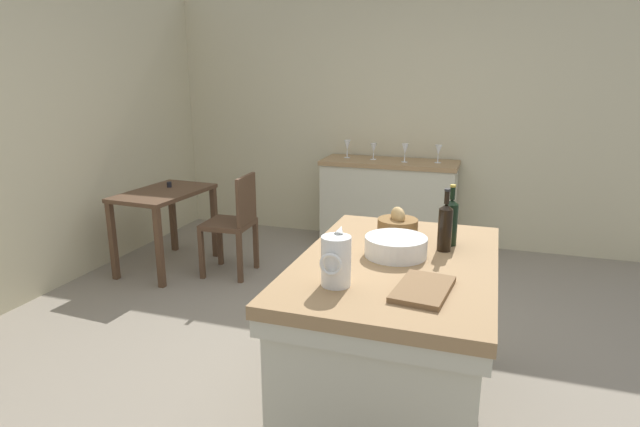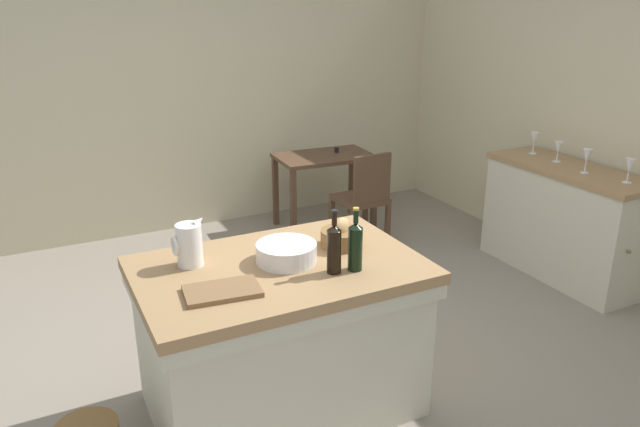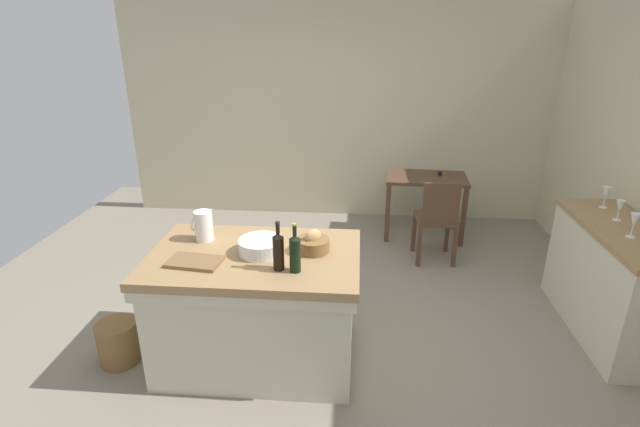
# 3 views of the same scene
# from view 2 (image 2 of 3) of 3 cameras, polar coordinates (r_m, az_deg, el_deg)

# --- Properties ---
(ground_plane) EXTENTS (6.76, 6.76, 0.00)m
(ground_plane) POSITION_cam_2_polar(r_m,az_deg,el_deg) (4.03, -0.15, -12.46)
(ground_plane) COLOR gray
(wall_back) EXTENTS (5.32, 0.12, 2.60)m
(wall_back) POSITION_cam_2_polar(r_m,az_deg,el_deg) (5.91, -11.71, 11.17)
(wall_back) COLOR beige
(wall_back) RESTS_ON ground
(wall_right) EXTENTS (0.12, 5.20, 2.60)m
(wall_right) POSITION_cam_2_polar(r_m,az_deg,el_deg) (5.19, 26.77, 8.31)
(wall_right) COLOR beige
(wall_right) RESTS_ON ground
(island_table) EXTENTS (1.44, 0.95, 0.86)m
(island_table) POSITION_cam_2_polar(r_m,az_deg,el_deg) (3.28, -3.70, -11.11)
(island_table) COLOR #99754C
(island_table) RESTS_ON ground
(side_cabinet) EXTENTS (0.52, 1.37, 0.90)m
(side_cabinet) POSITION_cam_2_polar(r_m,az_deg,el_deg) (5.22, 22.00, -0.67)
(side_cabinet) COLOR #99754C
(side_cabinet) RESTS_ON ground
(writing_desk) EXTENTS (0.93, 0.61, 0.77)m
(writing_desk) POSITION_cam_2_polar(r_m,az_deg,el_deg) (5.80, 0.42, 4.41)
(writing_desk) COLOR #513826
(writing_desk) RESTS_ON ground
(wooden_chair) EXTENTS (0.42, 0.42, 0.90)m
(wooden_chair) POSITION_cam_2_polar(r_m,az_deg,el_deg) (5.29, 4.13, 1.50)
(wooden_chair) COLOR #513826
(wooden_chair) RESTS_ON ground
(pitcher) EXTENTS (0.17, 0.13, 0.26)m
(pitcher) POSITION_cam_2_polar(r_m,az_deg,el_deg) (3.11, -12.22, -2.88)
(pitcher) COLOR white
(pitcher) RESTS_ON island_table
(wash_bowl) EXTENTS (0.31, 0.31, 0.10)m
(wash_bowl) POSITION_cam_2_polar(r_m,az_deg,el_deg) (3.11, -3.18, -3.71)
(wash_bowl) COLOR white
(wash_bowl) RESTS_ON island_table
(bread_basket) EXTENTS (0.23, 0.23, 0.16)m
(bread_basket) POSITION_cam_2_polar(r_m,az_deg,el_deg) (3.30, 2.03, -2.17)
(bread_basket) COLOR brown
(bread_basket) RESTS_ON island_table
(cutting_board) EXTENTS (0.37, 0.25, 0.02)m
(cutting_board) POSITION_cam_2_polar(r_m,az_deg,el_deg) (2.84, -9.18, -7.21)
(cutting_board) COLOR brown
(cutting_board) RESTS_ON island_table
(wine_bottle_dark) EXTENTS (0.07, 0.07, 0.33)m
(wine_bottle_dark) POSITION_cam_2_polar(r_m,az_deg,el_deg) (2.99, 3.34, -2.99)
(wine_bottle_dark) COLOR black
(wine_bottle_dark) RESTS_ON island_table
(wine_bottle_amber) EXTENTS (0.07, 0.07, 0.33)m
(wine_bottle_amber) POSITION_cam_2_polar(r_m,az_deg,el_deg) (2.96, 1.33, -3.23)
(wine_bottle_amber) COLOR black
(wine_bottle_amber) RESTS_ON island_table
(wine_glass_far_left) EXTENTS (0.07, 0.07, 0.17)m
(wine_glass_far_left) POSITION_cam_2_polar(r_m,az_deg,el_deg) (4.79, 27.11, 3.97)
(wine_glass_far_left) COLOR white
(wine_glass_far_left) RESTS_ON side_cabinet
(wine_glass_left) EXTENTS (0.07, 0.07, 0.18)m
(wine_glass_left) POSITION_cam_2_polar(r_m,az_deg,el_deg) (4.93, 23.81, 4.91)
(wine_glass_left) COLOR white
(wine_glass_left) RESTS_ON side_cabinet
(wine_glass_middle) EXTENTS (0.07, 0.07, 0.16)m
(wine_glass_middle) POSITION_cam_2_polar(r_m,az_deg,el_deg) (5.18, 21.52, 5.76)
(wine_glass_middle) COLOR white
(wine_glass_middle) RESTS_ON side_cabinet
(wine_glass_right) EXTENTS (0.07, 0.07, 0.18)m
(wine_glass_right) POSITION_cam_2_polar(r_m,az_deg,el_deg) (5.38, 19.52, 6.62)
(wine_glass_right) COLOR white
(wine_glass_right) RESTS_ON side_cabinet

